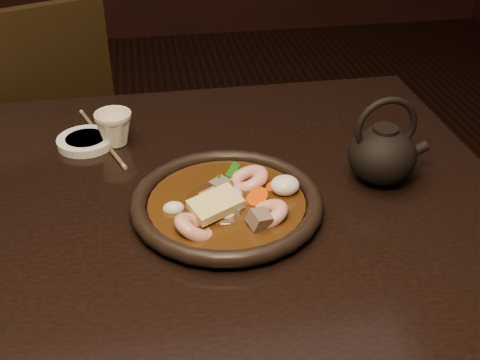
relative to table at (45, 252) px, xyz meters
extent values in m
cube|color=black|center=(0.00, 0.00, 0.06)|extent=(1.60, 0.90, 0.04)
cylinder|color=black|center=(0.72, 0.37, -0.32)|extent=(0.06, 0.06, 0.71)
cube|color=black|center=(-0.16, 0.71, -0.22)|extent=(0.58, 0.58, 0.04)
cylinder|color=black|center=(-0.06, 0.94, -0.46)|extent=(0.04, 0.04, 0.43)
cylinder|color=black|center=(0.07, 0.61, -0.46)|extent=(0.04, 0.04, 0.43)
cube|color=black|center=(-0.09, 0.52, 0.03)|extent=(0.40, 0.19, 0.46)
cylinder|color=black|center=(0.31, -0.04, 0.08)|extent=(0.29, 0.29, 0.01)
torus|color=black|center=(0.31, -0.04, 0.10)|extent=(0.31, 0.31, 0.03)
cylinder|color=#391F0A|center=(0.31, -0.04, 0.09)|extent=(0.26, 0.26, 0.01)
ellipsoid|color=#391F0A|center=(0.31, -0.04, 0.09)|extent=(0.14, 0.13, 0.04)
torus|color=#F3AA99|center=(0.25, -0.11, 0.10)|extent=(0.07, 0.07, 0.05)
torus|color=#F3AA99|center=(0.36, -0.09, 0.10)|extent=(0.07, 0.07, 0.05)
torus|color=#F3AA99|center=(0.35, 0.00, 0.11)|extent=(0.07, 0.07, 0.04)
cube|color=gray|center=(0.35, -0.12, 0.11)|extent=(0.04, 0.04, 0.04)
cube|color=gray|center=(0.31, -0.08, 0.10)|extent=(0.04, 0.04, 0.03)
cube|color=gray|center=(0.29, -0.04, 0.10)|extent=(0.03, 0.04, 0.04)
cube|color=gray|center=(0.28, -0.05, 0.11)|extent=(0.04, 0.04, 0.04)
cube|color=gray|center=(0.30, -0.02, 0.11)|extent=(0.04, 0.04, 0.03)
cylinder|color=#F95207|center=(0.31, -0.06, 0.11)|extent=(0.04, 0.06, 0.05)
cylinder|color=#F95207|center=(0.34, -0.02, 0.10)|extent=(0.06, 0.06, 0.04)
cylinder|color=#F95207|center=(0.40, -0.03, 0.10)|extent=(0.06, 0.06, 0.04)
cylinder|color=#F95207|center=(0.35, -0.06, 0.11)|extent=(0.07, 0.07, 0.03)
cube|color=#1E6212|center=(0.30, -0.01, 0.10)|extent=(0.04, 0.02, 0.03)
cube|color=#1E6212|center=(0.28, -0.08, 0.10)|extent=(0.04, 0.03, 0.03)
cube|color=#1E6212|center=(0.30, -0.05, 0.11)|extent=(0.04, 0.02, 0.03)
cube|color=#1E6212|center=(0.28, -0.07, 0.10)|extent=(0.02, 0.05, 0.01)
cube|color=#1E6212|center=(0.33, 0.02, 0.11)|extent=(0.03, 0.05, 0.01)
cube|color=#1E6212|center=(0.31, -0.02, 0.11)|extent=(0.03, 0.05, 0.03)
ellipsoid|color=#EEE8CE|center=(0.30, -0.04, 0.10)|extent=(0.04, 0.04, 0.02)
ellipsoid|color=#EEE8CE|center=(0.30, -0.02, 0.10)|extent=(0.04, 0.04, 0.03)
ellipsoid|color=#EEE8CE|center=(0.30, -0.08, 0.10)|extent=(0.04, 0.04, 0.02)
ellipsoid|color=#EEE8CE|center=(0.41, -0.03, 0.11)|extent=(0.05, 0.04, 0.03)
ellipsoid|color=#EEE8CE|center=(0.31, -0.05, 0.11)|extent=(0.04, 0.03, 0.03)
ellipsoid|color=#EEE8CE|center=(0.22, -0.05, 0.10)|extent=(0.03, 0.03, 0.02)
cube|color=#F5E492|center=(0.28, -0.08, 0.12)|extent=(0.09, 0.08, 0.03)
cylinder|color=white|center=(0.07, 0.23, 0.08)|extent=(0.11, 0.11, 0.02)
imported|color=white|center=(0.13, 0.22, 0.11)|extent=(0.09, 0.09, 0.07)
cylinder|color=#A2815C|center=(0.10, 0.24, 0.08)|extent=(0.10, 0.24, 0.01)
cylinder|color=#A2815C|center=(0.10, 0.25, 0.08)|extent=(0.10, 0.24, 0.01)
ellipsoid|color=black|center=(0.59, 0.00, 0.13)|extent=(0.12, 0.12, 0.10)
cylinder|color=black|center=(0.59, 0.00, 0.18)|extent=(0.04, 0.04, 0.02)
cylinder|color=black|center=(0.64, 0.01, 0.13)|extent=(0.05, 0.02, 0.04)
torus|color=black|center=(0.59, 0.00, 0.18)|extent=(0.11, 0.02, 0.11)
camera|label=1|loc=(0.19, -0.84, 0.65)|focal=45.00mm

